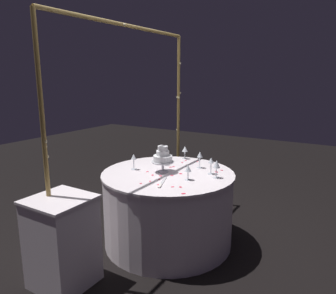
{
  "coord_description": "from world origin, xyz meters",
  "views": [
    {
      "loc": [
        -2.57,
        -1.57,
        1.65
      ],
      "look_at": [
        0.0,
        0.0,
        0.99
      ],
      "focal_mm": 34.4,
      "sensor_mm": 36.0,
      "label": 1
    }
  ],
  "objects_px": {
    "wine_glass_4": "(217,165)",
    "decorative_arch": "(128,100)",
    "main_table": "(168,208)",
    "wine_glass_2": "(134,158)",
    "cake_knife": "(162,183)",
    "wine_glass_5": "(163,153)",
    "wine_glass_6": "(200,156)",
    "wine_glass_3": "(211,162)",
    "wine_glass_0": "(188,169)",
    "side_table": "(62,242)",
    "wine_glass_1": "(185,149)",
    "tiered_cake": "(163,157)"
  },
  "relations": [
    {
      "from": "side_table",
      "to": "wine_glass_6",
      "type": "xyz_separation_m",
      "value": [
        1.33,
        -0.55,
        0.49
      ]
    },
    {
      "from": "wine_glass_0",
      "to": "cake_knife",
      "type": "height_order",
      "value": "wine_glass_0"
    },
    {
      "from": "wine_glass_2",
      "to": "wine_glass_3",
      "type": "relative_size",
      "value": 0.97
    },
    {
      "from": "tiered_cake",
      "to": "wine_glass_5",
      "type": "bearing_deg",
      "value": 30.74
    },
    {
      "from": "wine_glass_1",
      "to": "cake_knife",
      "type": "relative_size",
      "value": 0.52
    },
    {
      "from": "wine_glass_0",
      "to": "cake_knife",
      "type": "relative_size",
      "value": 0.49
    },
    {
      "from": "main_table",
      "to": "cake_knife",
      "type": "relative_size",
      "value": 4.58
    },
    {
      "from": "side_table",
      "to": "wine_glass_4",
      "type": "distance_m",
      "value": 1.47
    },
    {
      "from": "decorative_arch",
      "to": "wine_glass_4",
      "type": "bearing_deg",
      "value": -84.62
    },
    {
      "from": "wine_glass_0",
      "to": "wine_glass_1",
      "type": "bearing_deg",
      "value": 30.71
    },
    {
      "from": "wine_glass_3",
      "to": "wine_glass_4",
      "type": "relative_size",
      "value": 0.96
    },
    {
      "from": "wine_glass_1",
      "to": "cake_knife",
      "type": "distance_m",
      "value": 0.9
    },
    {
      "from": "wine_glass_2",
      "to": "tiered_cake",
      "type": "bearing_deg",
      "value": -75.02
    },
    {
      "from": "tiered_cake",
      "to": "wine_glass_1",
      "type": "xyz_separation_m",
      "value": [
        0.57,
        0.06,
        -0.04
      ]
    },
    {
      "from": "tiered_cake",
      "to": "wine_glass_0",
      "type": "xyz_separation_m",
      "value": [
        -0.09,
        -0.33,
        -0.05
      ]
    },
    {
      "from": "wine_glass_4",
      "to": "decorative_arch",
      "type": "bearing_deg",
      "value": 95.38
    },
    {
      "from": "wine_glass_3",
      "to": "wine_glass_5",
      "type": "relative_size",
      "value": 0.91
    },
    {
      "from": "side_table",
      "to": "wine_glass_4",
      "type": "relative_size",
      "value": 4.33
    },
    {
      "from": "wine_glass_2",
      "to": "wine_glass_5",
      "type": "distance_m",
      "value": 0.34
    },
    {
      "from": "wine_glass_0",
      "to": "cake_knife",
      "type": "xyz_separation_m",
      "value": [
        -0.21,
        0.15,
        -0.1
      ]
    },
    {
      "from": "wine_glass_5",
      "to": "wine_glass_2",
      "type": "bearing_deg",
      "value": 151.56
    },
    {
      "from": "wine_glass_1",
      "to": "wine_glass_3",
      "type": "height_order",
      "value": "wine_glass_3"
    },
    {
      "from": "tiered_cake",
      "to": "wine_glass_0",
      "type": "distance_m",
      "value": 0.34
    },
    {
      "from": "side_table",
      "to": "wine_glass_6",
      "type": "distance_m",
      "value": 1.52
    },
    {
      "from": "decorative_arch",
      "to": "main_table",
      "type": "distance_m",
      "value": 1.15
    },
    {
      "from": "decorative_arch",
      "to": "wine_glass_0",
      "type": "height_order",
      "value": "decorative_arch"
    },
    {
      "from": "wine_glass_2",
      "to": "decorative_arch",
      "type": "bearing_deg",
      "value": 53.65
    },
    {
      "from": "wine_glass_0",
      "to": "wine_glass_2",
      "type": "bearing_deg",
      "value": 88.89
    },
    {
      "from": "wine_glass_5",
      "to": "wine_glass_6",
      "type": "relative_size",
      "value": 1.03
    },
    {
      "from": "wine_glass_3",
      "to": "wine_glass_5",
      "type": "distance_m",
      "value": 0.56
    },
    {
      "from": "wine_glass_1",
      "to": "wine_glass_5",
      "type": "relative_size",
      "value": 0.83
    },
    {
      "from": "wine_glass_1",
      "to": "wine_glass_4",
      "type": "distance_m",
      "value": 0.75
    },
    {
      "from": "wine_glass_2",
      "to": "wine_glass_4",
      "type": "distance_m",
      "value": 0.84
    },
    {
      "from": "decorative_arch",
      "to": "wine_glass_2",
      "type": "bearing_deg",
      "value": -126.35
    },
    {
      "from": "wine_glass_1",
      "to": "wine_glass_6",
      "type": "xyz_separation_m",
      "value": [
        -0.25,
        -0.31,
        0.02
      ]
    },
    {
      "from": "tiered_cake",
      "to": "wine_glass_0",
      "type": "relative_size",
      "value": 1.88
    },
    {
      "from": "decorative_arch",
      "to": "cake_knife",
      "type": "distance_m",
      "value": 0.95
    },
    {
      "from": "wine_glass_0",
      "to": "cake_knife",
      "type": "distance_m",
      "value": 0.27
    },
    {
      "from": "wine_glass_2",
      "to": "wine_glass_4",
      "type": "xyz_separation_m",
      "value": [
        0.18,
        -0.82,
        0.01
      ]
    },
    {
      "from": "side_table",
      "to": "tiered_cake",
      "type": "height_order",
      "value": "tiered_cake"
    },
    {
      "from": "side_table",
      "to": "tiered_cake",
      "type": "bearing_deg",
      "value": -16.94
    },
    {
      "from": "wine_glass_2",
      "to": "main_table",
      "type": "bearing_deg",
      "value": -75.67
    },
    {
      "from": "wine_glass_2",
      "to": "cake_knife",
      "type": "distance_m",
      "value": 0.53
    },
    {
      "from": "main_table",
      "to": "side_table",
      "type": "relative_size",
      "value": 1.76
    },
    {
      "from": "main_table",
      "to": "cake_knife",
      "type": "distance_m",
      "value": 0.5
    },
    {
      "from": "main_table",
      "to": "wine_glass_2",
      "type": "height_order",
      "value": "wine_glass_2"
    },
    {
      "from": "wine_glass_0",
      "to": "wine_glass_1",
      "type": "xyz_separation_m",
      "value": [
        0.66,
        0.39,
        0.01
      ]
    },
    {
      "from": "main_table",
      "to": "tiered_cake",
      "type": "distance_m",
      "value": 0.52
    },
    {
      "from": "wine_glass_0",
      "to": "tiered_cake",
      "type": "bearing_deg",
      "value": 74.48
    },
    {
      "from": "wine_glass_2",
      "to": "side_table",
      "type": "bearing_deg",
      "value": 179.25
    }
  ]
}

